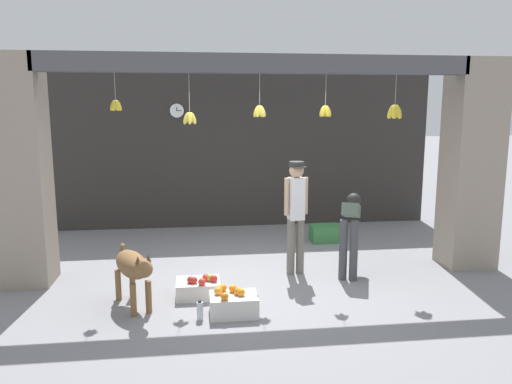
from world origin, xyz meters
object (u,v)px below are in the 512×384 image
produce_box_green (325,233)px  water_bottle (200,311)px  worker_stooping (351,224)px  wall_clock (177,111)px  fruit_crate_oranges (233,303)px  shopkeeper (296,209)px  fruit_crate_apples (199,288)px  dog (133,267)px

produce_box_green → water_bottle: size_ratio=2.18×
worker_stooping → water_bottle: bearing=-126.7°
wall_clock → fruit_crate_oranges: bearing=-80.5°
worker_stooping → produce_box_green: (0.11, 1.71, -0.58)m
worker_stooping → water_bottle: worker_stooping is taller
shopkeeper → worker_stooping: 0.78m
worker_stooping → fruit_crate_apples: (-2.09, -0.56, -0.60)m
fruit_crate_apples → wall_clock: size_ratio=1.95×
dog → water_bottle: size_ratio=4.53×
fruit_crate_apples → wall_clock: wall_clock is taller
fruit_crate_apples → water_bottle: size_ratio=2.39×
worker_stooping → wall_clock: wall_clock is taller
fruit_crate_oranges → water_bottle: bearing=-166.1°
dog → wall_clock: (0.43, 3.83, 1.74)m
shopkeeper → worker_stooping: (0.74, -0.13, -0.20)m
fruit_crate_apples → fruit_crate_oranges: bearing=-57.3°
fruit_crate_apples → wall_clock: (-0.32, 3.58, 2.12)m
fruit_crate_oranges → water_bottle: (-0.37, -0.09, -0.03)m
fruit_crate_oranges → dog: bearing=163.3°
dog → fruit_crate_apples: 0.87m
dog → fruit_crate_oranges: dog is taller
shopkeeper → worker_stooping: bearing=159.3°
fruit_crate_oranges → produce_box_green: fruit_crate_oranges is taller
worker_stooping → wall_clock: bearing=151.2°
wall_clock → produce_box_green: bearing=-27.4°
worker_stooping → dog: bearing=-141.5°
fruit_crate_apples → water_bottle: (0.01, -0.68, -0.01)m
shopkeeper → worker_stooping: shopkeeper is taller
dog → fruit_crate_apples: (0.74, 0.25, -0.38)m
dog → worker_stooping: (2.84, 0.82, 0.23)m
fruit_crate_oranges → wall_clock: size_ratio=1.96×
shopkeeper → wall_clock: wall_clock is taller
shopkeeper → produce_box_green: 1.95m
dog → wall_clock: 4.23m
shopkeeper → produce_box_green: shopkeeper is taller
dog → fruit_crate_apples: dog is taller
produce_box_green → wall_clock: size_ratio=1.78×
water_bottle → dog: bearing=150.2°
fruit_crate_apples → wall_clock: bearing=95.1°
worker_stooping → wall_clock: 4.15m
produce_box_green → shopkeeper: bearing=-118.1°
worker_stooping → fruit_crate_apples: size_ratio=2.03×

